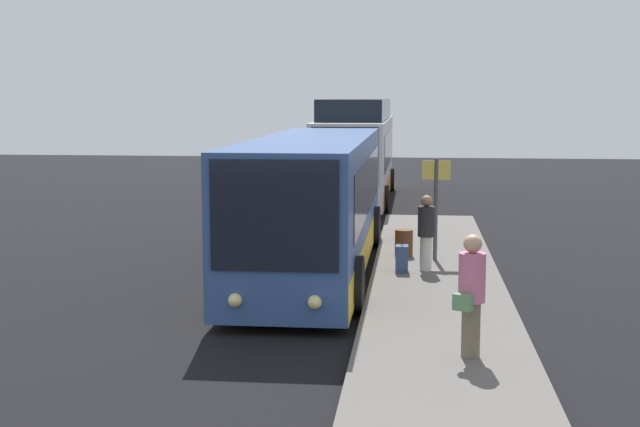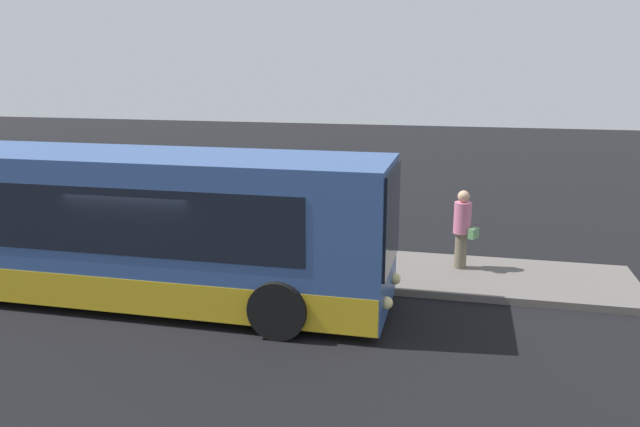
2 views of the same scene
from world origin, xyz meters
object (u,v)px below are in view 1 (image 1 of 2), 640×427
object	(u,v)px
bus_lead	(314,205)
passenger_waiting	(426,230)
suitcase	(402,259)
trash_bin	(404,243)
passenger_boarding	(471,291)
sign_post	(436,196)
bus_second	(356,154)

from	to	relation	value
bus_lead	passenger_waiting	xyz separation A→B (m)	(0.49, 2.58, -0.48)
suitcase	trash_bin	xyz separation A→B (m)	(-2.02, 0.02, 0.03)
passenger_waiting	passenger_boarding	bearing A→B (deg)	-116.17
bus_lead	passenger_waiting	distance (m)	2.67
sign_post	trash_bin	world-z (taller)	sign_post
bus_lead	bus_second	distance (m)	14.48
bus_lead	passenger_waiting	bearing A→B (deg)	79.30
passenger_waiting	suitcase	world-z (taller)	passenger_waiting
bus_second	sign_post	world-z (taller)	bus_second
bus_lead	trash_bin	bearing A→B (deg)	122.55
bus_second	sign_post	distance (m)	13.87
passenger_boarding	passenger_waiting	world-z (taller)	passenger_boarding
sign_post	bus_lead	bearing A→B (deg)	-72.23
bus_lead	suitcase	size ratio (longest dim) A/B	14.07
sign_post	passenger_waiting	bearing A→B (deg)	-9.62
suitcase	trash_bin	bearing A→B (deg)	179.51
passenger_waiting	suitcase	xyz separation A→B (m)	(0.21, -0.53, -0.62)
passenger_waiting	sign_post	distance (m)	1.53
sign_post	suitcase	bearing A→B (deg)	-25.61
suitcase	trash_bin	size ratio (longest dim) A/B	1.28
trash_bin	sign_post	bearing A→B (deg)	61.05
bus_lead	bus_second	xyz separation A→B (m)	(-14.48, 0.00, 0.23)
suitcase	bus_second	bearing A→B (deg)	-172.33
passenger_waiting	sign_post	world-z (taller)	sign_post
suitcase	sign_post	bearing A→B (deg)	154.39
bus_lead	passenger_boarding	distance (m)	7.85
bus_lead	passenger_waiting	world-z (taller)	bus_lead
passenger_boarding	suitcase	xyz separation A→B (m)	(-6.48, -1.13, -0.71)
bus_second	passenger_waiting	distance (m)	15.20
bus_lead	sign_post	size ratio (longest dim) A/B	4.84
bus_second	passenger_waiting	xyz separation A→B (m)	(14.97, 2.58, -0.71)
bus_lead	suitcase	bearing A→B (deg)	71.10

